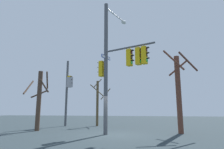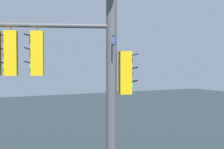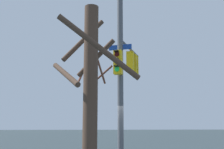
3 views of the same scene
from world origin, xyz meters
TOP-DOWN VIEW (x-y plane):
  - ground_plane at (0.00, 0.00)m, footprint 80.00×80.00m
  - main_signal_pole_assembly at (0.00, -0.24)m, footprint 4.17×4.06m
  - secondary_pole_assembly at (5.89, 5.80)m, footprint 0.55×0.76m
  - bare_tree_behind_pole at (6.67, 2.83)m, footprint 2.16×1.98m
  - bare_tree_across_street at (1.38, 6.23)m, footprint 2.08×1.92m
  - bare_tree_corner at (1.62, -4.49)m, footprint 2.29×2.40m

SIDE VIEW (x-z plane):
  - ground_plane at x=0.00m, z-range 0.00..0.00m
  - bare_tree_behind_pole at x=6.67m, z-range 0.01..4.88m
  - bare_tree_across_street at x=1.38m, z-range 0.16..4.86m
  - bare_tree_corner at x=1.62m, z-range 0.04..5.91m
  - secondary_pole_assembly at x=5.89m, z-range 0.54..7.24m
  - main_signal_pole_assembly at x=0.00m, z-range 0.32..9.65m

